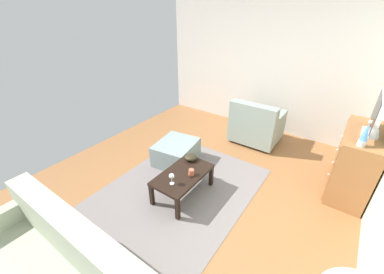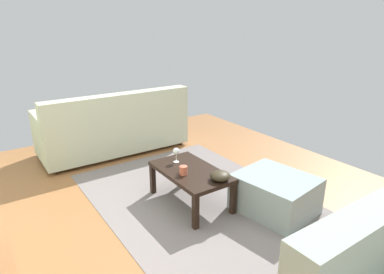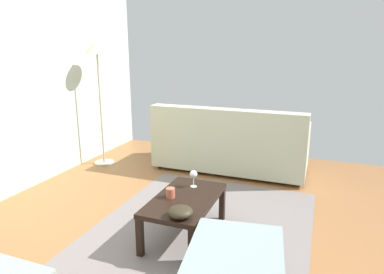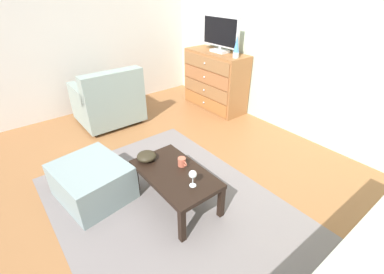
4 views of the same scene
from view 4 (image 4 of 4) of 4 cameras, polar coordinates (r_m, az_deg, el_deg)
name	(u,v)px [view 4 (image 4 of 4)]	position (r m, az deg, el deg)	size (l,w,h in m)	color
ground_plane	(175,190)	(2.89, -3.71, -11.35)	(5.74, 4.66, 0.05)	#8F5D35
wall_accent_rear	(310,36)	(3.79, 23.97, 19.17)	(5.74, 0.12, 2.63)	beige
wall_plain_left	(69,27)	(4.62, -24.84, 20.61)	(0.12, 4.66, 2.63)	silver
area_rug	(170,208)	(2.66, -4.80, -14.88)	(2.60, 1.90, 0.01)	slate
dresser	(215,81)	(4.54, 4.98, 11.94)	(1.11, 0.49, 0.94)	#965F35
tv	(221,33)	(4.35, 6.15, 21.21)	(0.73, 0.18, 0.53)	silver
lava_lamp	(236,47)	(4.05, 9.50, 18.41)	(0.09, 0.09, 0.33)	#B7B7BC
coffee_table	(175,176)	(2.51, -3.65, -8.44)	(0.86, 0.50, 0.37)	black
wine_glass	(193,175)	(2.26, 0.16, -8.11)	(0.07, 0.07, 0.16)	silver
mug	(182,162)	(2.54, -2.16, -5.36)	(0.11, 0.08, 0.08)	#B55942
bowl_decorative	(147,156)	(2.65, -9.72, -4.08)	(0.19, 0.19, 0.09)	black
armchair	(109,101)	(4.19, -17.35, 7.31)	(0.80, 0.87, 0.85)	#332319
ottoman	(92,181)	(2.84, -20.59, -8.89)	(0.70, 0.60, 0.37)	gray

